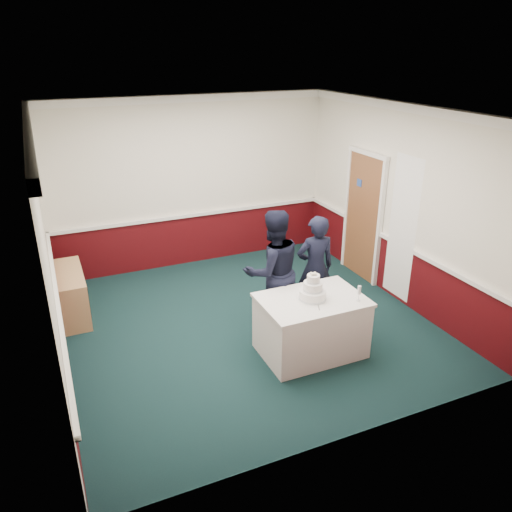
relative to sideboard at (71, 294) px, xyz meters
name	(u,v)px	position (x,y,z in m)	size (l,w,h in m)	color
ground	(247,324)	(2.28, -1.30, -0.35)	(5.00, 5.00, 0.00)	#122D2D
room_shell	(235,182)	(2.36, -0.69, 1.62)	(5.00, 5.00, 3.00)	silver
sideboard	(71,294)	(0.00, 0.00, 0.00)	(0.41, 1.20, 0.70)	tan
cake_table	(311,325)	(2.76, -2.28, 0.05)	(1.32, 0.92, 0.79)	white
wedding_cake	(313,291)	(2.76, -2.28, 0.55)	(0.35, 0.35, 0.36)	white
cake_knife	(318,306)	(2.73, -2.48, 0.44)	(0.01, 0.22, 0.01)	silver
champagne_flute	(359,291)	(3.26, -2.56, 0.58)	(0.05, 0.05, 0.21)	silver
person_man	(273,271)	(2.58, -1.50, 0.53)	(0.85, 0.67, 1.76)	black
person_woman	(315,268)	(3.27, -1.46, 0.44)	(0.57, 0.38, 1.57)	black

